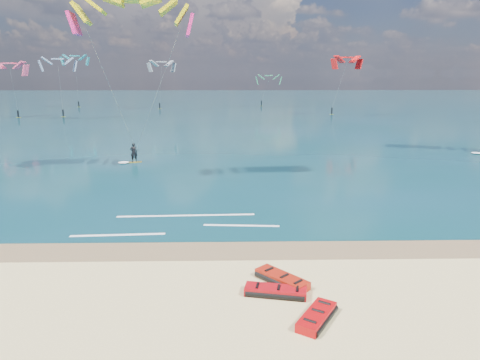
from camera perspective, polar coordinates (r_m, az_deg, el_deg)
name	(u,v)px	position (r m, az deg, el deg)	size (l,w,h in m)	color
ground	(203,138)	(56.89, -5.00, 5.61)	(320.00, 320.00, 0.00)	tan
wet_sand_strip	(153,251)	(21.21, -11.47, -9.21)	(320.00, 2.40, 0.01)	brown
sea	(217,104)	(120.51, -3.02, 10.07)	(320.00, 200.00, 0.04)	#0B393D
packed_kite_left	(276,295)	(17.05, 4.76, -15.03)	(2.54, 1.03, 0.37)	#AF0910
packed_kite_mid	(282,283)	(17.93, 5.59, -13.51)	(2.55, 1.11, 0.40)	#AE1C0C
packed_kite_right	(317,321)	(15.69, 10.18, -18.03)	(2.25, 1.07, 0.39)	#BA080B
kitesurfer_main	(133,79)	(37.05, -14.13, 12.90)	(9.88, 9.33, 15.21)	gold
shoreline_foam	(181,223)	(24.54, -7.83, -5.70)	(11.11, 3.62, 0.01)	white
distant_kites	(154,88)	(94.32, -11.45, 11.97)	(67.94, 30.95, 12.31)	#FF1616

